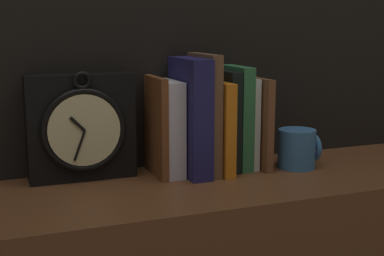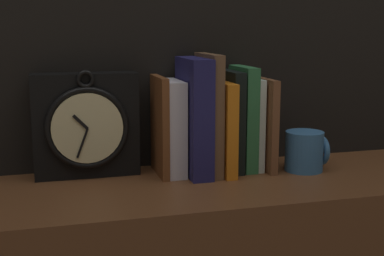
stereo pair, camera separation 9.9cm
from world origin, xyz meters
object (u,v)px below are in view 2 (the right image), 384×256
book_slot4_orange (221,127)px  book_slot7_white (252,123)px  book_slot1_white (172,127)px  book_slot5_black (231,121)px  book_slot8_brown (263,123)px  mug (306,151)px  book_slot3_brown (209,114)px  book_slot6_green (243,118)px  book_slot2_navy (194,117)px  clock (86,125)px  book_slot0_brown (160,126)px

book_slot4_orange → book_slot7_white: size_ratio=0.98×
book_slot1_white → book_slot7_white: 0.17m
book_slot5_black → book_slot8_brown: size_ratio=1.08×
book_slot1_white → book_slot5_black: (0.12, -0.00, 0.01)m
book_slot1_white → book_slot4_orange: book_slot1_white is taller
book_slot8_brown → mug: book_slot8_brown is taller
book_slot5_black → book_slot4_orange: bearing=-151.4°
book_slot3_brown → book_slot5_black: (0.05, 0.01, -0.02)m
book_slot1_white → mug: 0.28m
book_slot4_orange → book_slot6_green: (0.05, 0.02, 0.01)m
book_slot3_brown → book_slot5_black: 0.05m
book_slot2_navy → book_slot6_green: bearing=7.8°
book_slot1_white → book_slot2_navy: 0.05m
book_slot5_black → book_slot6_green: 0.03m
clock → book_slot4_orange: clock is taller
book_slot3_brown → book_slot4_orange: size_ratio=1.29×
book_slot3_brown → book_slot7_white: (0.10, 0.01, -0.03)m
book_slot1_white → mug: (0.27, -0.05, -0.05)m
book_slot1_white → book_slot2_navy: size_ratio=0.81×
book_slot1_white → book_slot7_white: size_ratio=1.00×
mug → book_slot5_black: bearing=159.6°
mug → book_slot1_white: bearing=168.5°
book_slot7_white → book_slot2_navy: bearing=-172.7°
book_slot1_white → book_slot3_brown: bearing=-8.2°
book_slot8_brown → book_slot7_white: bearing=148.7°
book_slot0_brown → book_slot4_orange: size_ratio=1.06×
book_slot7_white → book_slot1_white: bearing=-179.2°
book_slot0_brown → mug: book_slot0_brown is taller
book_slot5_black → book_slot8_brown: (0.07, -0.01, -0.01)m
book_slot0_brown → book_slot1_white: 0.03m
book_slot3_brown → mug: bearing=-12.7°
book_slot3_brown → book_slot2_navy: bearing=-173.3°
book_slot3_brown → mug: 0.22m
book_slot6_green → mug: book_slot6_green is taller
book_slot1_white → book_slot7_white: bearing=0.8°
clock → book_slot3_brown: 0.24m
clock → book_slot3_brown: size_ratio=0.89×
book_slot5_black → book_slot7_white: (0.05, 0.00, -0.01)m
book_slot0_brown → book_slot4_orange: book_slot0_brown is taller
book_slot3_brown → book_slot6_green: size_ratio=1.13×
book_slot7_white → mug: (0.10, -0.06, -0.05)m
book_slot5_black → mug: size_ratio=2.44×
book_slot1_white → book_slot7_white: same height
book_slot5_black → book_slot8_brown: 0.07m
book_slot2_navy → book_slot8_brown: book_slot2_navy is taller
book_slot5_black → book_slot7_white: bearing=3.9°
clock → book_slot6_green: bearing=-4.2°
book_slot5_black → book_slot7_white: 0.05m
book_slot3_brown → mug: (0.20, -0.04, -0.08)m
book_slot5_black → book_slot6_green: book_slot6_green is taller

